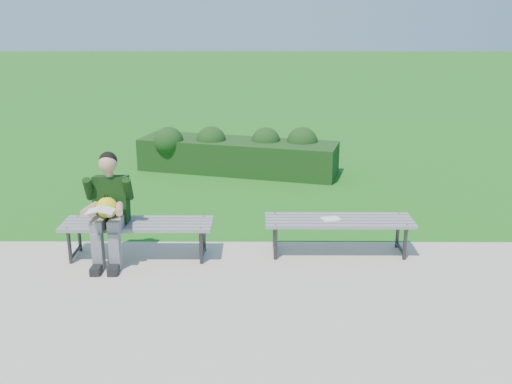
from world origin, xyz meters
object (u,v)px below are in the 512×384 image
Objects in this scene: bench_left at (138,227)px; paper_sheet at (331,219)px; bench_right at (339,223)px; seated_boy at (109,206)px; hedge at (238,152)px.

bench_left is 7.02× the size of paper_sheet.
bench_right is (2.44, 0.13, 0.00)m from bench_left.
seated_boy reaches higher than bench_left.
seated_boy is 5.13× the size of paper_sheet.
hedge reaches higher than bench_right.
bench_left is at bearing -177.03° from bench_right.
seated_boy is (-0.30, -0.10, 0.30)m from bench_left.
bench_right is at bearing 4.63° from seated_boy.
paper_sheet is (2.64, 0.22, -0.24)m from seated_boy.
bench_left and bench_right have the same top height.
seated_boy is at bearing -108.29° from hedge.
seated_boy is at bearing -175.19° from paper_sheet.
paper_sheet is (1.27, -3.92, 0.10)m from hedge.
bench_left is at bearing -104.80° from hedge.
seated_boy is at bearing -175.37° from bench_right.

